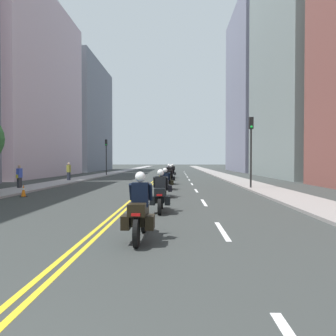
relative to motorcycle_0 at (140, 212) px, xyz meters
The scene contains 22 objects.
ground_plane 41.16m from the motorcycle_0, 91.77° to the left, with size 264.00×264.00×0.00m, color #323634.
sidewalk_left 42.20m from the motorcycle_0, 102.86° to the left, with size 2.50×144.00×0.12m, color #989496.
sidewalk_right 41.71m from the motorcycle_0, 80.55° to the left, with size 2.50×144.00×0.12m, color gray.
centreline_yellow_inner 41.17m from the motorcycle_0, 91.94° to the left, with size 0.12×132.00×0.01m, color yellow.
centreline_yellow_outer 41.16m from the motorcycle_0, 91.60° to the left, with size 0.12×132.00×0.01m, color yellow.
lane_dashes_white 22.25m from the motorcycle_0, 84.42° to the left, with size 0.14×56.40×0.01m.
building_left_1 38.39m from the motorcycle_0, 119.85° to the left, with size 8.22×21.38×22.38m.
building_right_1 38.19m from the motorcycle_0, 63.15° to the left, with size 8.31×18.73×31.16m.
building_left_2 59.78m from the motorcycle_0, 108.02° to the left, with size 7.92×20.92×21.43m.
building_right_2 57.80m from the motorcycle_0, 72.96° to the left, with size 9.29×20.73×30.90m.
motorcycle_0 is the anchor object (origin of this frame).
motorcycle_1 4.35m from the motorcycle_0, 86.36° to the left, with size 0.76×2.18×1.63m.
motorcycle_2 9.41m from the motorcycle_0, 88.46° to the left, with size 0.77×2.16×1.57m.
motorcycle_3 14.03m from the motorcycle_0, 88.88° to the left, with size 0.77×2.24×1.63m.
motorcycle_4 18.92m from the motorcycle_0, 88.87° to the left, with size 0.77×2.18×1.66m.
motorcycle_5 24.30m from the motorcycle_0, 89.80° to the left, with size 0.78×2.13×1.66m.
motorcycle_6 29.09m from the motorcycle_0, 89.25° to the left, with size 0.78×2.20×1.62m.
traffic_cone_0 11.89m from the motorcycle_0, 128.73° to the left, with size 0.31×0.31×0.68m.
traffic_light_near 15.78m from the motorcycle_0, 67.30° to the left, with size 0.28×0.38×4.96m.
traffic_light_far 35.52m from the motorcycle_0, 103.95° to the left, with size 0.28×0.38×4.81m.
pedestrian_0 24.34m from the motorcycle_0, 112.93° to the left, with size 0.42×0.37×1.80m.
pedestrian_2 16.98m from the motorcycle_0, 125.78° to the left, with size 0.29×0.50×1.67m.
Camera 1 is at (2.18, -0.85, 1.94)m, focal length 34.01 mm.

